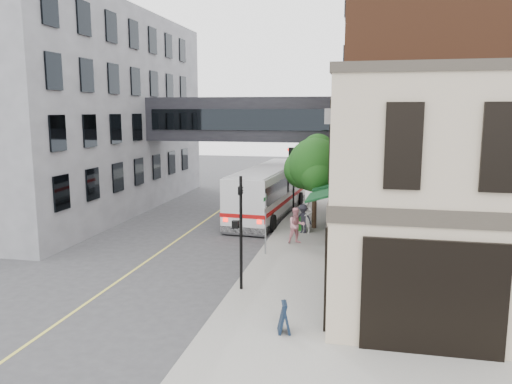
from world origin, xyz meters
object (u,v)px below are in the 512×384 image
at_px(pedestrian_c, 303,219).
at_px(newspaper_box, 300,223).
at_px(pedestrian_a, 306,216).
at_px(pedestrian_b, 296,226).
at_px(sandwich_board, 284,317).
at_px(bus, 269,189).

xyz_separation_m(pedestrian_c, newspaper_box, (-0.23, 0.57, -0.43)).
distance_m(pedestrian_c, newspaper_box, 0.75).
relative_size(pedestrian_c, newspaper_box, 2.04).
relative_size(pedestrian_a, pedestrian_b, 0.99).
height_order(pedestrian_b, sandwich_board, pedestrian_b).
bearing_deg(newspaper_box, sandwich_board, -67.36).
bearing_deg(sandwich_board, newspaper_box, 81.59).
bearing_deg(bus, sandwich_board, -77.98).
xyz_separation_m(pedestrian_a, newspaper_box, (-0.41, 0.49, -0.54)).
relative_size(pedestrian_a, pedestrian_c, 1.14).
bearing_deg(newspaper_box, pedestrian_a, -32.44).
bearing_deg(bus, newspaper_box, -58.43).
bearing_deg(pedestrian_a, newspaper_box, 145.80).
height_order(pedestrian_c, sandwich_board, pedestrian_c).
distance_m(pedestrian_b, newspaper_box, 2.96).
relative_size(pedestrian_b, pedestrian_c, 1.14).
xyz_separation_m(pedestrian_c, sandwich_board, (0.95, -13.12, -0.34)).
height_order(pedestrian_a, pedestrian_b, pedestrian_b).
relative_size(bus, pedestrian_b, 6.45).
distance_m(pedestrian_a, pedestrian_b, 2.44).
distance_m(pedestrian_b, pedestrian_c, 2.34).
bearing_deg(pedestrian_b, pedestrian_a, 57.45).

